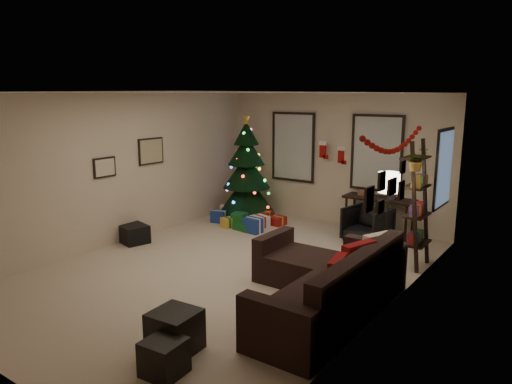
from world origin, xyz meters
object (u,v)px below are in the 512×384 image
christmas_tree (247,175)px  sofa (326,286)px  desk_chair (367,225)px  desk (379,202)px  bookshelf (418,207)px

christmas_tree → sofa: christmas_tree is taller
sofa → desk_chair: 2.94m
christmas_tree → desk: bearing=9.5°
bookshelf → desk_chair: bearing=146.9°
christmas_tree → desk_chair: 2.95m
christmas_tree → desk_chair: size_ratio=3.38×
christmas_tree → desk: 2.89m
christmas_tree → desk: size_ratio=1.70×
christmas_tree → desk_chair: bearing=-3.5°
desk → desk_chair: desk is taller
desk → christmas_tree: bearing=-170.5°
christmas_tree → desk: (2.83, 0.48, -0.31)m
christmas_tree → bookshelf: christmas_tree is taller
sofa → desk: size_ratio=2.03×
christmas_tree → bookshelf: (3.98, -0.90, 0.02)m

